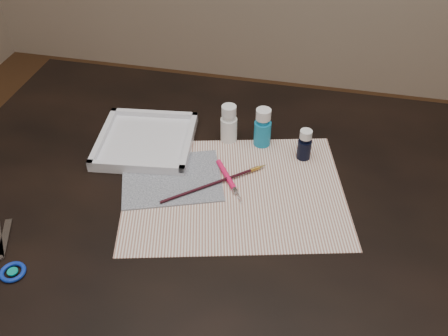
% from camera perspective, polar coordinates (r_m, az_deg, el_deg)
% --- Properties ---
extents(table, '(1.30, 0.90, 0.75)m').
position_cam_1_polar(table, '(1.38, 0.00, -13.62)').
color(table, black).
rests_on(table, ground).
extents(paper, '(0.55, 0.47, 0.00)m').
position_cam_1_polar(paper, '(1.08, 1.15, -2.62)').
color(paper, white).
rests_on(paper, table).
extents(canvas, '(0.26, 0.24, 0.00)m').
position_cam_1_polar(canvas, '(1.11, -6.00, -1.21)').
color(canvas, black).
rests_on(canvas, paper).
extents(paint_bottle_white, '(0.04, 0.04, 0.10)m').
position_cam_1_polar(paint_bottle_white, '(1.19, 0.56, 5.11)').
color(paint_bottle_white, white).
rests_on(paint_bottle_white, table).
extents(paint_bottle_cyan, '(0.05, 0.05, 0.10)m').
position_cam_1_polar(paint_bottle_cyan, '(1.18, 4.44, 4.65)').
color(paint_bottle_cyan, '#1488BA').
rests_on(paint_bottle_cyan, table).
extents(paint_bottle_navy, '(0.04, 0.04, 0.08)m').
position_cam_1_polar(paint_bottle_navy, '(1.16, 9.20, 2.65)').
color(paint_bottle_navy, black).
rests_on(paint_bottle_navy, table).
extents(paintbrush, '(0.21, 0.18, 0.01)m').
position_cam_1_polar(paintbrush, '(1.09, -0.93, -1.68)').
color(paintbrush, black).
rests_on(paintbrush, canvas).
extents(craft_knife, '(0.09, 0.13, 0.01)m').
position_cam_1_polar(craft_knife, '(1.09, 0.69, -1.53)').
color(craft_knife, '#F11757').
rests_on(craft_knife, paper).
extents(palette_tray, '(0.25, 0.25, 0.03)m').
position_cam_1_polar(palette_tray, '(1.21, -8.91, 3.13)').
color(palette_tray, white).
rests_on(palette_tray, table).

